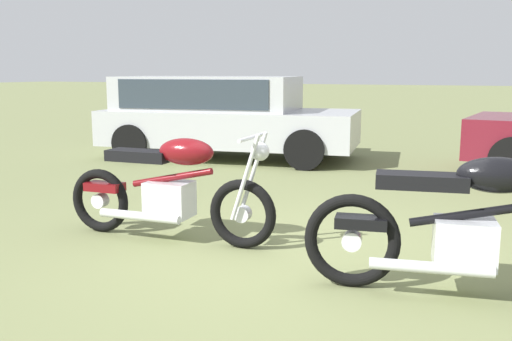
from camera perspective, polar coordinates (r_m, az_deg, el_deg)
ground_plane at (r=4.80m, az=4.34°, el=-8.60°), size 120.00×120.00×0.00m
motorcycle_maroon at (r=5.19m, az=-8.65°, el=-1.79°), size 2.08×0.64×1.02m
motorcycle_black at (r=4.09m, az=20.29°, el=-5.35°), size 2.13×0.76×1.02m
car_silver at (r=10.07m, az=-3.69°, el=6.00°), size 4.59×2.39×1.43m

